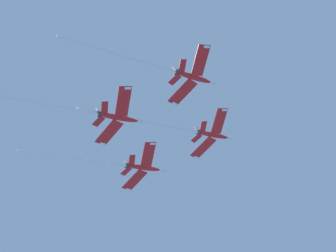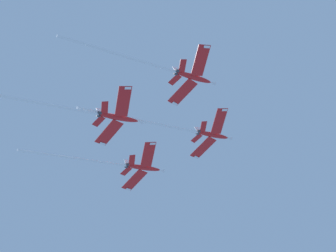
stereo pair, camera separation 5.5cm
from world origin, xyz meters
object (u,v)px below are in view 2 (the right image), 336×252
at_px(jet_left_wing, 127,165).
at_px(jet_lead, 189,130).
at_px(jet_right_wing, 175,72).
at_px(jet_slot, 97,114).

bearing_deg(jet_left_wing, jet_lead, -75.11).
relative_size(jet_left_wing, jet_right_wing, 0.98).
bearing_deg(jet_right_wing, jet_slot, 108.63).
height_order(jet_left_wing, jet_right_wing, jet_left_wing).
distance_m(jet_lead, jet_right_wing, 21.88).
bearing_deg(jet_left_wing, jet_slot, -153.97).
xyz_separation_m(jet_left_wing, jet_slot, (-20.18, -9.86, -7.41)).
distance_m(jet_left_wing, jet_right_wing, 33.87).
height_order(jet_lead, jet_right_wing, jet_lead).
height_order(jet_right_wing, jet_slot, jet_right_wing).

